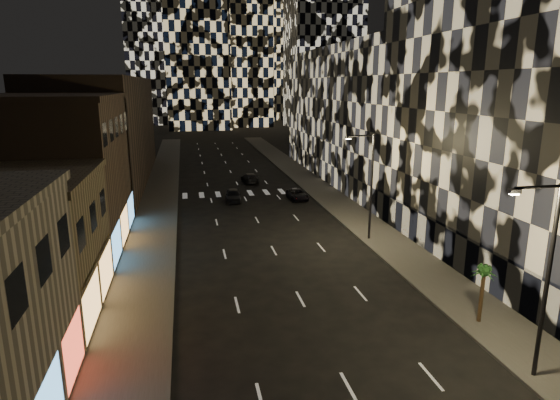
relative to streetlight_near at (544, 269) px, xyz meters
name	(u,v)px	position (x,y,z in m)	size (l,w,h in m)	color
sidewalk_left	(159,196)	(-18.35, 40.00, -5.28)	(4.00, 120.00, 0.15)	#47443F
sidewalk_right	(320,189)	(1.65, 40.00, -5.28)	(4.00, 120.00, 0.15)	#47443F
curb_left	(177,195)	(-16.25, 40.00, -5.28)	(0.20, 120.00, 0.15)	#4C4C47
curb_right	(304,190)	(-0.45, 40.00, -5.28)	(0.20, 120.00, 0.15)	#4C4C47
retail_tan	(2,253)	(-25.35, 11.00, -1.35)	(10.00, 10.00, 8.00)	olive
retail_brown	(56,176)	(-25.35, 23.50, 0.65)	(10.00, 15.00, 12.00)	brown
retail_filler_left	(106,131)	(-25.35, 50.00, 1.65)	(10.00, 40.00, 14.00)	brown
midrise_right	(547,114)	(11.65, 14.50, 5.65)	(16.00, 25.00, 22.00)	#232326
midrise_base	(443,241)	(3.95, 14.50, -3.85)	(0.60, 25.00, 3.00)	#383838
midrise_filler_right	(375,114)	(11.65, 47.00, 3.65)	(16.00, 40.00, 18.00)	#232326
streetlight_near	(544,269)	(0.00, 0.00, 0.00)	(2.55, 0.25, 9.00)	black
streetlight_far	(369,180)	(0.00, 20.00, 0.00)	(2.55, 0.25, 9.00)	black
car_dark_midlane	(233,195)	(-9.88, 36.13, -4.64)	(1.68, 4.18, 1.42)	black
car_dark_oncoming	(250,178)	(-6.55, 46.09, -4.69)	(1.85, 4.55, 1.32)	black
car_dark_rightlane	(297,194)	(-2.42, 35.53, -4.76)	(1.95, 4.24, 1.18)	black
palm_tree	(484,275)	(0.79, 5.00, -2.42)	(1.71, 1.71, 3.37)	#47331E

